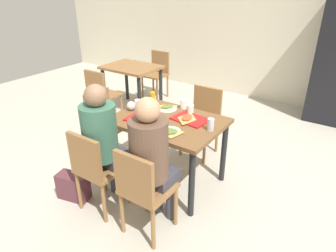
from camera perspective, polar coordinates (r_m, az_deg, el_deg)
name	(u,v)px	position (r m, az deg, el deg)	size (l,w,h in m)	color
ground_plane	(168,180)	(3.52, 0.00, -10.17)	(10.00, 10.00, 0.02)	#B2AD9E
back_wall	(272,22)	(5.81, 19.02, 18.06)	(10.00, 0.10, 2.80)	beige
main_table	(168,128)	(3.17, 0.00, -0.45)	(1.12, 0.81, 0.76)	brown
chair_near_left	(95,167)	(2.90, -13.61, -7.44)	(0.40, 0.40, 0.86)	olive
chair_near_right	(142,188)	(2.57, -4.86, -11.51)	(0.40, 0.40, 0.86)	olive
chair_far_side	(203,116)	(3.85, 6.63, 1.89)	(0.40, 0.40, 0.86)	olive
chair_left_end	(104,120)	(3.80, -11.85, 1.11)	(0.40, 0.40, 0.86)	olive
person_in_red	(103,137)	(2.85, -12.09, -2.07)	(0.32, 0.42, 1.27)	#383842
person_in_brown_jacket	(152,155)	(2.52, -3.07, -5.48)	(0.32, 0.42, 1.27)	#383842
tray_red_near	(144,119)	(3.13, -4.44, 1.32)	(0.36, 0.26, 0.02)	red
tray_red_far	(190,119)	(3.13, 4.23, 1.30)	(0.36, 0.26, 0.02)	red
paper_plate_center	(167,109)	(3.38, -0.22, 3.28)	(0.22, 0.22, 0.01)	white
paper_plate_near_edge	(169,131)	(2.88, 0.26, -1.01)	(0.22, 0.22, 0.01)	white
pizza_slice_a	(144,118)	(3.12, -4.53, 1.55)	(0.22, 0.22, 0.02)	#C68C47
pizza_slice_b	(187,118)	(3.11, 3.59, 1.55)	(0.20, 0.27, 0.02)	#C68C47
pizza_slice_c	(167,107)	(3.40, -0.22, 3.60)	(0.23, 0.25, 0.02)	#DBAD60
pizza_slice_d	(170,132)	(2.84, 0.42, -1.07)	(0.26, 0.25, 0.02)	tan
plastic_cup_a	(183,104)	(3.39, 2.91, 4.14)	(0.07, 0.07, 0.10)	white
plastic_cup_b	(150,128)	(2.84, -3.46, -0.38)	(0.07, 0.07, 0.10)	white
plastic_cup_c	(138,104)	(3.40, -5.68, 4.13)	(0.07, 0.07, 0.10)	white
plastic_cup_d	(191,109)	(3.26, 4.25, 3.18)	(0.07, 0.07, 0.10)	white
soda_can	(211,125)	(2.90, 8.02, 0.26)	(0.07, 0.07, 0.12)	#B7BCC6
condiment_bottle	(153,99)	(3.46, -2.91, 5.14)	(0.06, 0.06, 0.16)	orange
foil_bundle	(131,106)	(3.36, -6.93, 3.80)	(0.10, 0.10, 0.10)	silver
handbag	(73,186)	(3.32, -17.37, -10.80)	(0.32, 0.16, 0.28)	#592D38
background_table	(132,74)	(5.22, -6.83, 9.75)	(0.90, 0.70, 0.76)	olive
background_chair_near	(101,93)	(4.75, -12.52, 6.14)	(0.40, 0.40, 0.86)	olive
background_chair_far	(157,71)	(5.80, -1.99, 10.31)	(0.40, 0.40, 0.86)	olive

